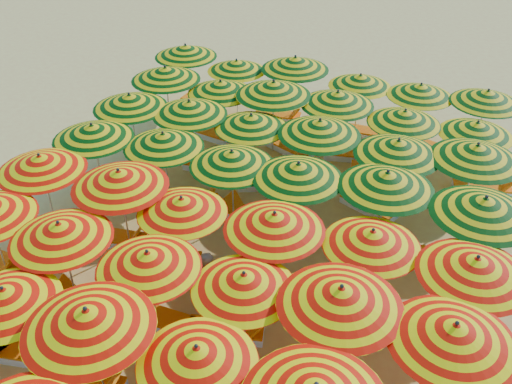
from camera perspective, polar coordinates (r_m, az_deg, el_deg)
ground at (r=15.33m, az=-0.66°, el=-5.92°), size 120.00×120.00×0.00m
umbrella_7 at (r=12.28m, az=-23.83°, el=-9.56°), size 2.75×2.75×2.28m
umbrella_8 at (r=10.90m, az=-16.50°, el=-12.09°), size 2.57×2.57×2.60m
umbrella_9 at (r=10.33m, az=-5.93°, el=-15.94°), size 2.59×2.59×2.31m
umbrella_13 at (r=13.27m, az=-19.02°, el=-3.73°), size 3.01×3.01×2.43m
umbrella_14 at (r=12.11m, az=-10.75°, el=-6.72°), size 2.49×2.49×2.37m
umbrella_15 at (r=11.52m, az=-1.22°, el=-8.94°), size 2.87×2.87×2.31m
umbrella_16 at (r=10.99m, az=8.46°, el=-10.30°), size 2.85×2.85×2.59m
umbrella_17 at (r=10.93m, az=19.21°, el=-13.20°), size 3.04×3.04×2.51m
umbrella_18 at (r=15.84m, az=-20.75°, el=2.73°), size 3.04×3.04×2.47m
umbrella_19 at (r=14.43m, az=-13.51°, el=1.30°), size 2.73×2.73×2.57m
umbrella_20 at (r=13.60m, az=-7.43°, el=-1.34°), size 2.21×2.21×2.32m
umbrella_21 at (r=12.78m, az=1.85°, el=-2.97°), size 2.57×2.57×2.47m
umbrella_22 at (r=12.75m, az=11.54°, el=-4.56°), size 2.84×2.84×2.34m
umbrella_23 at (r=12.42m, az=21.11°, el=-6.96°), size 2.94×2.94×2.50m
umbrella_24 at (r=16.94m, az=-16.04°, el=5.80°), size 2.62×2.62×2.46m
umbrella_25 at (r=16.16m, az=-9.26°, el=5.12°), size 2.59×2.59×2.41m
umbrella_26 at (r=15.09m, az=-2.43°, el=3.35°), size 2.51×2.51×2.43m
umbrella_27 at (r=14.48m, az=4.24°, el=2.09°), size 3.08×3.08×2.50m
umbrella_28 at (r=14.38m, az=12.95°, el=1.17°), size 3.01×3.01×2.55m
umbrella_29 at (r=14.08m, az=21.84°, el=-1.34°), size 3.16×3.16×2.58m
umbrella_30 at (r=18.43m, az=-12.51°, el=8.85°), size 2.58×2.58×2.48m
umbrella_31 at (r=17.73m, az=-6.68°, el=8.36°), size 2.68×2.68×2.47m
umbrella_32 at (r=17.05m, az=-0.49°, el=7.07°), size 2.79×2.79×2.35m
umbrella_33 at (r=16.45m, az=6.39°, el=6.43°), size 3.04×3.04×2.55m
umbrella_34 at (r=15.88m, az=14.01°, el=4.33°), size 2.84×2.84×2.52m
umbrella_35 at (r=16.17m, az=21.19°, el=3.70°), size 2.63×2.63×2.58m
umbrella_36 at (r=20.12m, az=-9.04°, el=11.62°), size 2.47×2.47×2.52m
umbrella_37 at (r=19.25m, az=-3.56°, el=10.42°), size 2.56×2.56×2.36m
umbrella_38 at (r=18.59m, az=1.77°, el=10.31°), size 2.74×2.74×2.61m
umbrella_39 at (r=18.36m, az=8.15°, el=9.25°), size 2.99×2.99×2.49m
umbrella_40 at (r=17.85m, az=14.63°, el=7.27°), size 2.65×2.65×2.36m
umbrella_41 at (r=17.96m, az=21.20°, el=5.93°), size 2.47×2.47×2.29m
umbrella_42 at (r=22.11m, az=-7.06°, el=13.83°), size 2.71×2.71×2.48m
umbrella_43 at (r=21.15m, az=-1.96°, el=12.51°), size 2.31×2.31×2.26m
umbrella_44 at (r=20.69m, az=3.94°, el=12.72°), size 2.92×2.92×2.56m
umbrella_45 at (r=20.17m, az=10.37°, el=10.90°), size 2.32×2.32×2.29m
umbrella_46 at (r=19.82m, az=16.12°, el=9.74°), size 2.90×2.90×2.32m
umbrella_47 at (r=19.84m, az=22.11°, el=8.81°), size 2.80×2.80×2.42m
lounger_6 at (r=13.92m, az=-23.72°, el=-14.16°), size 1.81×0.88×0.69m
lounger_7 at (r=12.74m, az=-16.69°, el=-17.90°), size 1.79×0.79×0.69m
lounger_10 at (r=14.28m, az=-15.92°, el=-10.52°), size 1.81×0.92×0.69m
lounger_11 at (r=13.32m, az=-7.22°, el=-13.22°), size 1.75×0.63×0.69m
lounger_12 at (r=13.17m, az=-2.81°, el=-13.63°), size 1.82×1.00×0.69m
lounger_14 at (r=15.96m, az=-13.83°, el=-4.49°), size 1.80×0.81×0.69m
lounger_15 at (r=15.01m, az=-8.97°, el=-6.73°), size 1.83×1.06×0.69m
lounger_16 at (r=13.75m, az=17.20°, el=-13.03°), size 1.82×0.96×0.69m
lounger_17 at (r=17.07m, az=-6.64°, el=-0.70°), size 1.81×0.91×0.69m
lounger_18 at (r=16.23m, az=-0.31°, el=-2.55°), size 1.81×0.88×0.69m
lounger_19 at (r=15.51m, az=13.72°, el=-5.83°), size 1.81×0.87×0.69m
lounger_20 at (r=15.42m, az=18.34°, el=-7.05°), size 1.76×0.66×0.69m
lounger_21 at (r=18.59m, az=-4.74°, el=2.69°), size 1.77×0.71×0.69m
lounger_22 at (r=17.68m, az=0.78°, el=0.96°), size 1.82×1.21×0.69m
lounger_23 at (r=17.03m, az=11.09°, el=-1.27°), size 1.82×1.23×0.69m
lounger_24 at (r=20.42m, az=-4.51°, el=5.84°), size 1.81×0.90×0.69m
lounger_25 at (r=19.56m, az=3.20°, el=4.51°), size 1.82×1.22×0.69m
lounger_26 at (r=19.38m, az=9.51°, el=3.73°), size 1.81×0.89×0.69m
lounger_27 at (r=18.71m, az=12.21°, el=2.16°), size 1.80×0.86×0.69m
lounger_28 at (r=18.80m, az=21.79°, el=0.42°), size 1.81×0.90×0.69m
lounger_29 at (r=22.72m, az=-5.24°, el=8.96°), size 1.78×0.76×0.69m
lounger_30 at (r=21.57m, az=2.31°, el=7.60°), size 1.80×0.81×0.69m
lounger_31 at (r=20.79m, az=11.38°, el=5.79°), size 1.74×0.59×0.69m
lounger_32 at (r=20.41m, az=16.83°, el=4.35°), size 1.83×1.10×0.69m
beachgoer_b at (r=13.46m, az=-4.93°, el=-8.66°), size 0.91×0.82×1.54m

